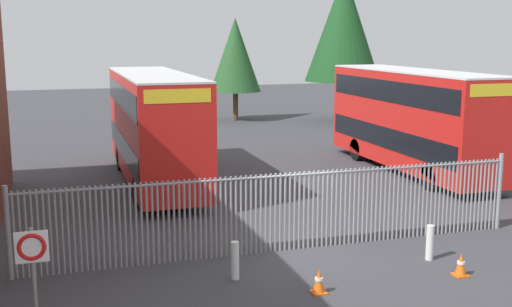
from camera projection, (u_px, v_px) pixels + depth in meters
The scene contains 11 objects.
ground_plane at pixel (226, 185), 25.17m from camera, with size 100.00×100.00×0.00m, color #3D3D42.
palisade_fence at pixel (283, 209), 17.31m from camera, with size 14.21×0.14×2.35m.
double_decker_bus_near_gate at pixel (412, 116), 27.36m from camera, with size 2.54×10.81×4.42m.
double_decker_bus_behind_fence_left at pixel (154, 124), 25.13m from camera, with size 2.54×10.81×4.42m.
bollard_near_left at pixel (235, 260), 15.39m from camera, with size 0.20×0.20×0.95m, color silver.
bollard_center_front at pixel (430, 243), 16.72m from camera, with size 0.20×0.20×0.95m, color silver.
traffic_cone_by_gate at pixel (461, 265), 15.63m from camera, with size 0.34×0.34×0.59m.
traffic_cone_mid_forecourt at pixel (319, 281), 14.57m from camera, with size 0.34×0.34×0.59m.
speed_limit_sign_post at pixel (33, 261), 11.64m from camera, with size 0.60×0.14×2.40m.
tree_tall_back at pixel (343, 27), 42.83m from camera, with size 5.13×5.13×10.13m.
tree_short_side at pixel (235, 55), 43.67m from camera, with size 3.53×3.53×7.10m.
Camera 1 is at (-6.15, -15.76, 5.85)m, focal length 44.42 mm.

